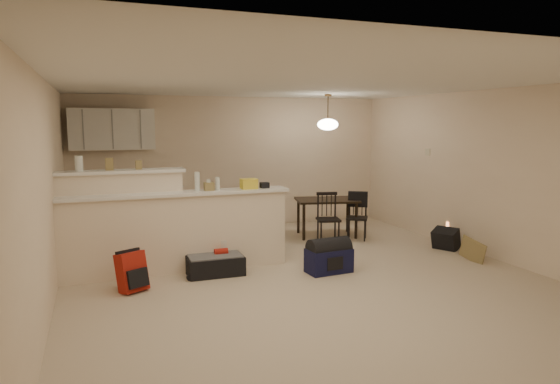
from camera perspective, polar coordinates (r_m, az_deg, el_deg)
name	(u,v)px	position (r m, az deg, el deg)	size (l,w,h in m)	color
room	(307,183)	(6.32, 3.07, 1.03)	(7.00, 7.02, 2.50)	beige
breakfast_bar	(157,228)	(6.92, -13.85, -3.98)	(3.08, 0.58, 1.39)	#F5E0C6
upper_cabinets	(112,129)	(9.08, -18.65, 6.82)	(1.40, 0.34, 0.70)	white
kitchen_counter	(128,213)	(9.09, -16.96, -2.31)	(1.80, 0.60, 0.90)	white
thermostat	(428,152)	(9.15, 16.53, 4.40)	(0.02, 0.12, 0.12)	beige
jar	(79,163)	(6.89, -22.00, 3.04)	(0.10, 0.10, 0.20)	silver
cereal_box	(109,164)	(6.90, -18.93, 3.02)	(0.10, 0.07, 0.16)	olive
small_box	(139,165)	(6.92, -15.85, 3.00)	(0.08, 0.06, 0.12)	olive
bottle_a	(197,182)	(6.82, -9.45, 1.18)	(0.07, 0.07, 0.26)	silver
bottle_b	(218,184)	(6.88, -7.15, 0.95)	(0.06, 0.06, 0.18)	silver
bag_lump	(249,184)	(7.00, -3.58, 0.95)	(0.22, 0.18, 0.14)	olive
pouch	(265,185)	(7.07, -1.78, 0.79)	(0.12, 0.10, 0.08)	olive
extra_item_x	(209,185)	(6.86, -8.17, 0.79)	(0.05, 0.05, 0.15)	silver
extra_item_y	(209,186)	(6.86, -8.11, 0.63)	(0.13, 0.10, 0.11)	olive
dining_table	(327,204)	(8.90, 5.36, -1.32)	(1.20, 0.93, 0.67)	black
pendant_lamp	(328,124)	(8.79, 5.48, 7.75)	(0.36, 0.36, 0.62)	brown
dining_chair_near	(328,218)	(8.42, 5.55, -2.99)	(0.37, 0.35, 0.84)	black
dining_chair_far	(357,217)	(8.72, 8.80, -2.80)	(0.35, 0.33, 0.80)	black
suitcase	(215,265)	(6.79, -7.46, -8.25)	(0.74, 0.48, 0.25)	black
red_backpack	(132,272)	(6.30, -16.58, -8.74)	(0.32, 0.20, 0.47)	#AB1E13
navy_duffel	(329,260)	(6.83, 5.59, -7.80)	(0.60, 0.33, 0.33)	#121439
black_daypack	(446,239)	(8.42, 18.42, -5.16)	(0.37, 0.26, 0.33)	black
cardboard_sheet	(473,251)	(7.83, 21.15, -6.26)	(0.43, 0.02, 0.33)	olive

